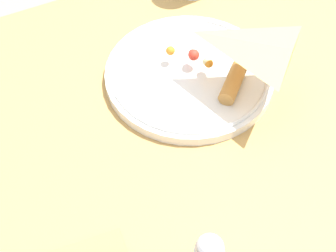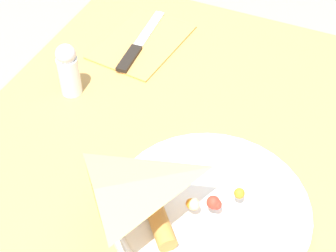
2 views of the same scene
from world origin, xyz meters
name	(u,v)px [view 1 (image 1 of 2)]	position (x,y,z in m)	size (l,w,h in m)	color
dining_table	(261,125)	(0.00, 0.00, 0.60)	(1.14, 0.67, 0.71)	tan
plate_pizza	(191,73)	(0.11, -0.06, 0.72)	(0.26, 0.26, 0.05)	white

